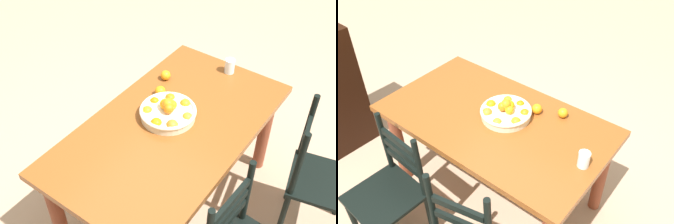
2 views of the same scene
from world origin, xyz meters
TOP-DOWN VIEW (x-y plane):
  - ground_plane at (0.00, 0.00)m, footprint 12.00×12.00m
  - dining_table at (0.00, 0.00)m, footprint 1.54×0.88m
  - chair_near_window at (-0.37, 0.82)m, footprint 0.47×0.47m
  - fruit_bowl at (-0.05, -0.06)m, footprint 0.34×0.34m
  - orange_loose_0 at (-0.19, -0.22)m, footprint 0.07×0.07m
  - orange_loose_1 at (-0.35, -0.29)m, footprint 0.07×0.07m
  - drinking_glass at (-0.67, 0.02)m, footprint 0.07×0.07m

SIDE VIEW (x-z plane):
  - ground_plane at x=0.00m, z-range 0.00..0.00m
  - chair_near_window at x=-0.37m, z-range -0.02..0.92m
  - dining_table at x=0.00m, z-range 0.25..1.00m
  - orange_loose_1 at x=-0.35m, z-range 0.74..0.81m
  - orange_loose_0 at x=-0.19m, z-range 0.74..0.81m
  - fruit_bowl at x=-0.05m, z-range 0.71..0.85m
  - drinking_glass at x=-0.67m, z-range 0.74..0.84m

